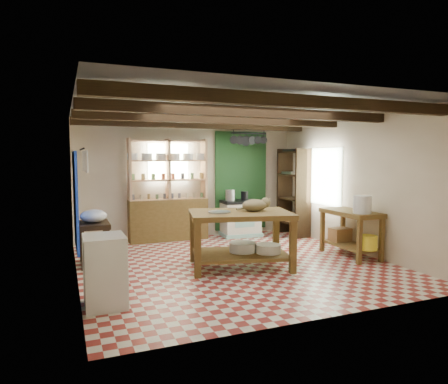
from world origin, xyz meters
name	(u,v)px	position (x,y,z in m)	size (l,w,h in m)	color
floor	(234,264)	(0.00, 0.00, -0.01)	(5.00, 5.00, 0.02)	maroon
ceiling	(234,109)	(0.00, 0.00, 2.60)	(5.00, 5.00, 0.02)	#4D4E53
wall_back	(190,180)	(0.00, 2.50, 1.30)	(5.00, 0.04, 2.60)	beige
wall_front	(325,204)	(0.00, -2.50, 1.30)	(5.00, 0.04, 2.60)	beige
wall_left	(75,193)	(-2.50, 0.00, 1.30)	(0.04, 5.00, 2.60)	beige
wall_right	(354,184)	(2.50, 0.00, 1.30)	(0.04, 5.00, 2.60)	beige
ceiling_beams	(234,116)	(0.00, 0.00, 2.48)	(5.00, 3.80, 0.15)	black
blue_wall_patch	(76,200)	(-2.47, 0.90, 1.10)	(0.04, 1.40, 1.60)	blue
green_wall_patch	(241,181)	(1.25, 2.47, 1.25)	(1.30, 0.04, 2.30)	#1C471E
window_back	(168,162)	(-0.50, 2.48, 1.70)	(0.90, 0.02, 0.80)	silver
window_right	(322,176)	(2.48, 1.00, 1.40)	(0.02, 1.30, 1.20)	silver
utensil_rail	(82,160)	(-2.44, -1.20, 1.78)	(0.06, 0.90, 0.28)	black
pot_rack	(249,141)	(1.25, 2.05, 2.18)	(0.86, 0.12, 0.36)	black
shelving_unit	(168,190)	(-0.55, 2.31, 1.10)	(1.70, 0.34, 2.20)	tan
tall_rack	(294,192)	(2.28, 1.80, 1.00)	(0.40, 0.86, 2.00)	black
work_table	(240,240)	(0.01, -0.23, 0.46)	(1.62, 1.08, 0.92)	brown
stove	(240,218)	(1.09, 2.15, 0.41)	(0.84, 0.57, 0.82)	silver
prep_table	(94,244)	(-2.20, 0.83, 0.36)	(0.49, 0.71, 0.72)	black
white_cabinet	(105,271)	(-2.22, -1.17, 0.43)	(0.48, 0.58, 0.87)	silver
right_counter	(350,233)	(2.18, -0.31, 0.42)	(0.58, 1.17, 0.84)	brown
cat	(255,205)	(0.27, -0.24, 1.02)	(0.43, 0.33, 0.20)	#998759
steel_tray	(220,212)	(-0.34, -0.20, 0.93)	(0.37, 0.37, 0.02)	#ABACB3
basin_large	(243,247)	(0.07, -0.19, 0.32)	(0.44, 0.44, 0.15)	silver
basin_small	(268,249)	(0.42, -0.43, 0.31)	(0.40, 0.40, 0.14)	silver
kettle_left	(230,195)	(0.84, 2.16, 0.95)	(0.22, 0.22, 0.25)	#ABACB3
kettle_right	(245,196)	(1.19, 2.14, 0.92)	(0.16, 0.16, 0.21)	black
enamel_bowl	(94,216)	(-2.20, 0.83, 0.83)	(0.43, 0.43, 0.22)	silver
white_bucket	(362,205)	(2.12, -0.66, 0.99)	(0.31, 0.31, 0.31)	silver
wicker_basket	(340,234)	(2.19, -0.01, 0.35)	(0.35, 0.28, 0.25)	olive
yellow_tub	(367,242)	(2.17, -0.76, 0.34)	(0.33, 0.33, 0.24)	yellow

